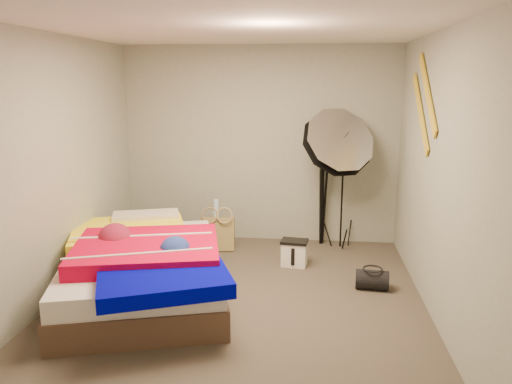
# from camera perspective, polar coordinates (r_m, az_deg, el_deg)

# --- Properties ---
(floor) EXTENTS (4.00, 4.00, 0.00)m
(floor) POSITION_cam_1_polar(r_m,az_deg,el_deg) (4.85, -1.99, -12.58)
(floor) COLOR #494237
(floor) RESTS_ON ground
(ceiling) EXTENTS (4.00, 4.00, 0.00)m
(ceiling) POSITION_cam_1_polar(r_m,az_deg,el_deg) (4.40, -2.25, 18.31)
(ceiling) COLOR silver
(ceiling) RESTS_ON wall_back
(wall_back) EXTENTS (3.50, 0.00, 3.50)m
(wall_back) POSITION_cam_1_polar(r_m,az_deg,el_deg) (6.42, 0.47, 5.37)
(wall_back) COLOR #9A9E8F
(wall_back) RESTS_ON floor
(wall_front) EXTENTS (3.50, 0.00, 3.50)m
(wall_front) POSITION_cam_1_polar(r_m,az_deg,el_deg) (2.56, -8.61, -6.14)
(wall_front) COLOR #9A9E8F
(wall_front) RESTS_ON floor
(wall_left) EXTENTS (0.00, 4.00, 4.00)m
(wall_left) POSITION_cam_1_polar(r_m,az_deg,el_deg) (5.02, -22.32, 2.35)
(wall_left) COLOR #9A9E8F
(wall_left) RESTS_ON floor
(wall_right) EXTENTS (0.00, 4.00, 4.00)m
(wall_right) POSITION_cam_1_polar(r_m,az_deg,el_deg) (4.55, 20.26, 1.54)
(wall_right) COLOR #9A9E8F
(wall_right) RESTS_ON floor
(tote_bag) EXTENTS (0.42, 0.21, 0.42)m
(tote_bag) POSITION_cam_1_polar(r_m,az_deg,el_deg) (6.22, -4.37, -4.80)
(tote_bag) COLOR tan
(tote_bag) RESTS_ON floor
(wrapping_roll) EXTENTS (0.08, 0.18, 0.62)m
(wrapping_roll) POSITION_cam_1_polar(r_m,az_deg,el_deg) (6.26, -4.59, -3.65)
(wrapping_roll) COLOR #5FA0C9
(wrapping_roll) RESTS_ON floor
(camera_case) EXTENTS (0.30, 0.23, 0.28)m
(camera_case) POSITION_cam_1_polar(r_m,az_deg,el_deg) (5.72, 4.40, -7.06)
(camera_case) COLOR white
(camera_case) RESTS_ON floor
(duffel_bag) EXTENTS (0.34, 0.23, 0.20)m
(duffel_bag) POSITION_cam_1_polar(r_m,az_deg,el_deg) (5.24, 13.13, -9.73)
(duffel_bag) COLOR black
(duffel_bag) RESTS_ON floor
(wall_stripe_upper) EXTENTS (0.02, 0.91, 0.78)m
(wall_stripe_upper) POSITION_cam_1_polar(r_m,az_deg,el_deg) (5.06, 19.03, 10.67)
(wall_stripe_upper) COLOR gold
(wall_stripe_upper) RESTS_ON wall_right
(wall_stripe_lower) EXTENTS (0.02, 0.91, 0.78)m
(wall_stripe_lower) POSITION_cam_1_polar(r_m,az_deg,el_deg) (5.31, 18.29, 8.63)
(wall_stripe_lower) COLOR gold
(wall_stripe_lower) RESTS_ON wall_right
(bed) EXTENTS (2.02, 2.45, 0.61)m
(bed) POSITION_cam_1_polar(r_m,az_deg,el_deg) (4.99, -12.71, -8.35)
(bed) COLOR #4F382C
(bed) RESTS_ON floor
(photo_umbrella) EXTENTS (0.95, 0.90, 1.84)m
(photo_umbrella) POSITION_cam_1_polar(r_m,az_deg,el_deg) (6.01, 9.18, 5.41)
(photo_umbrella) COLOR black
(photo_umbrella) RESTS_ON floor
(camera_tripod) EXTENTS (0.07, 0.07, 1.22)m
(camera_tripod) POSITION_cam_1_polar(r_m,az_deg,el_deg) (6.36, 7.62, 0.16)
(camera_tripod) COLOR black
(camera_tripod) RESTS_ON floor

